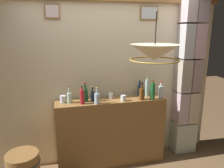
# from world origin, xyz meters

# --- Properties ---
(panelled_rear_partition) EXTENTS (3.40, 0.15, 2.68)m
(panelled_rear_partition) POSITION_xyz_m (0.00, 1.10, 1.41)
(panelled_rear_partition) COLOR beige
(panelled_rear_partition) RESTS_ON ground
(stone_pillar) EXTENTS (0.37, 0.33, 2.61)m
(stone_pillar) POSITION_xyz_m (1.26, 0.96, 1.30)
(stone_pillar) COLOR beige
(stone_pillar) RESTS_ON ground
(bar_shelf_unit) EXTENTS (1.59, 0.32, 1.02)m
(bar_shelf_unit) POSITION_xyz_m (0.00, 0.86, 0.51)
(bar_shelf_unit) COLOR olive
(bar_shelf_unit) RESTS_ON ground
(liquor_bottle_tequila) EXTENTS (0.07, 0.07, 0.26)m
(liquor_bottle_tequila) POSITION_xyz_m (0.43, 0.77, 1.12)
(liquor_bottle_tequila) COLOR #5C3313
(liquor_bottle_tequila) RESTS_ON bar_shelf_unit
(liquor_bottle_brandy) EXTENTS (0.06, 0.06, 0.25)m
(liquor_bottle_brandy) POSITION_xyz_m (-0.42, 0.79, 1.13)
(liquor_bottle_brandy) COLOR maroon
(liquor_bottle_brandy) RESTS_ON bar_shelf_unit
(liquor_bottle_vermouth) EXTENTS (0.06, 0.06, 0.24)m
(liquor_bottle_vermouth) POSITION_xyz_m (-0.59, 0.87, 1.11)
(liquor_bottle_vermouth) COLOR #ACD1C2
(liquor_bottle_vermouth) RESTS_ON bar_shelf_unit
(liquor_bottle_vodka) EXTENTS (0.06, 0.06, 0.31)m
(liquor_bottle_vodka) POSITION_xyz_m (0.57, 0.92, 1.16)
(liquor_bottle_vodka) COLOR #A3CFC1
(liquor_bottle_vodka) RESTS_ON bar_shelf_unit
(liquor_bottle_sherry) EXTENTS (0.05, 0.05, 0.22)m
(liquor_bottle_sherry) POSITION_xyz_m (-0.27, 0.86, 1.11)
(liquor_bottle_sherry) COLOR black
(liquor_bottle_sherry) RESTS_ON bar_shelf_unit
(liquor_bottle_rum) EXTENTS (0.07, 0.07, 0.29)m
(liquor_bottle_rum) POSITION_xyz_m (0.59, 0.74, 1.15)
(liquor_bottle_rum) COLOR #185727
(liquor_bottle_rum) RESTS_ON bar_shelf_unit
(liquor_bottle_bourbon) EXTENTS (0.07, 0.07, 0.24)m
(liquor_bottle_bourbon) POSITION_xyz_m (0.48, 0.98, 1.12)
(liquor_bottle_bourbon) COLOR navy
(liquor_bottle_bourbon) RESTS_ON bar_shelf_unit
(liquor_bottle_mezcal) EXTENTS (0.07, 0.07, 0.25)m
(liquor_bottle_mezcal) POSITION_xyz_m (0.73, 0.77, 1.12)
(liquor_bottle_mezcal) COLOR silver
(liquor_bottle_mezcal) RESTS_ON bar_shelf_unit
(liquor_bottle_amaro) EXTENTS (0.07, 0.07, 0.23)m
(liquor_bottle_amaro) POSITION_xyz_m (-0.23, 0.74, 1.10)
(liquor_bottle_amaro) COLOR #A6BACE
(liquor_bottle_amaro) RESTS_ON bar_shelf_unit
(liquor_bottle_port) EXTENTS (0.08, 0.08, 0.27)m
(liquor_bottle_port) POSITION_xyz_m (-0.37, 0.89, 1.12)
(liquor_bottle_port) COLOR #174E25
(liquor_bottle_port) RESTS_ON bar_shelf_unit
(glass_tumbler_rocks) EXTENTS (0.08, 0.08, 0.10)m
(glass_tumbler_rocks) POSITION_xyz_m (-0.68, 0.90, 1.08)
(glass_tumbler_rocks) COLOR silver
(glass_tumbler_rocks) RESTS_ON bar_shelf_unit
(glass_tumbler_highball) EXTENTS (0.07, 0.07, 0.08)m
(glass_tumbler_highball) POSITION_xyz_m (0.01, 0.94, 1.06)
(glass_tumbler_highball) COLOR silver
(glass_tumbler_highball) RESTS_ON bar_shelf_unit
(glass_tumbler_shot) EXTENTS (0.08, 0.08, 0.08)m
(glass_tumbler_shot) POSITION_xyz_m (0.16, 0.78, 1.07)
(glass_tumbler_shot) COLOR silver
(glass_tumbler_shot) RESTS_ON bar_shelf_unit
(pendant_lamp) EXTENTS (0.54, 0.54, 0.51)m
(pendant_lamp) POSITION_xyz_m (0.31, 0.13, 1.77)
(pendant_lamp) COLOR #EFE5C6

